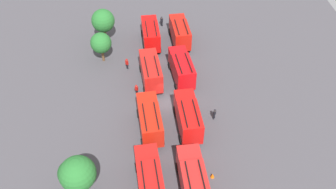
{
  "coord_description": "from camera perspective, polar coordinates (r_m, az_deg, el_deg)",
  "views": [
    {
      "loc": [
        -33.34,
        1.32,
        33.42
      ],
      "look_at": [
        0.0,
        0.0,
        1.4
      ],
      "focal_mm": 37.07,
      "sensor_mm": 36.0,
      "label": 1
    }
  ],
  "objects": [
    {
      "name": "ground_plane",
      "position": [
        47.23,
        -0.0,
        -1.23
      ],
      "size": [
        64.32,
        64.32,
        0.0
      ],
      "primitive_type": "plane",
      "color": "#423F44"
    },
    {
      "name": "fire_truck_0",
      "position": [
        37.16,
        4.11,
        -13.65
      ],
      "size": [
        7.39,
        3.27,
        3.88
      ],
      "rotation": [
        0.0,
        0.0,
        0.09
      ],
      "color": "red",
      "rests_on": "ground"
    },
    {
      "name": "fire_truck_1",
      "position": [
        42.57,
        3.31,
        -3.55
      ],
      "size": [
        7.4,
        3.32,
        3.88
      ],
      "rotation": [
        0.0,
        0.0,
        0.1
      ],
      "color": "red",
      "rests_on": "ground"
    },
    {
      "name": "fire_truck_2",
      "position": [
        49.36,
        2.25,
        4.47
      ],
      "size": [
        7.49,
        3.63,
        3.88
      ],
      "rotation": [
        0.0,
        0.0,
        0.15
      ],
      "color": "red",
      "rests_on": "ground"
    },
    {
      "name": "fire_truck_3",
      "position": [
        56.58,
        1.96,
        10.25
      ],
      "size": [
        7.42,
        3.37,
        3.88
      ],
      "rotation": [
        0.0,
        0.0,
        0.11
      ],
      "color": "red",
      "rests_on": "ground"
    },
    {
      "name": "fire_truck_4",
      "position": [
        37.15,
        -3.03,
        -13.61
      ],
      "size": [
        7.45,
        3.48,
        3.88
      ],
      "rotation": [
        0.0,
        0.0,
        0.13
      ],
      "color": "red",
      "rests_on": "ground"
    },
    {
      "name": "fire_truck_5",
      "position": [
        42.23,
        -3.02,
        -4.04
      ],
      "size": [
        7.45,
        3.49,
        3.88
      ],
      "rotation": [
        0.0,
        0.0,
        0.13
      ],
      "color": "red",
      "rests_on": "ground"
    },
    {
      "name": "fire_truck_6",
      "position": [
        48.86,
        -2.85,
        3.97
      ],
      "size": [
        7.46,
        3.52,
        3.88
      ],
      "rotation": [
        0.0,
        0.0,
        0.13
      ],
      "color": "red",
      "rests_on": "ground"
    },
    {
      "name": "fire_truck_7",
      "position": [
        56.26,
        -2.87,
        9.99
      ],
      "size": [
        7.39,
        3.27,
        3.88
      ],
      "rotation": [
        0.0,
        0.0,
        0.09
      ],
      "color": "red",
      "rests_on": "ground"
    },
    {
      "name": "firefighter_0",
      "position": [
        52.23,
        -6.76,
        5.09
      ],
      "size": [
        0.46,
        0.47,
        1.76
      ],
      "rotation": [
        0.0,
        0.0,
        2.38
      ],
      "color": "black",
      "rests_on": "ground"
    },
    {
      "name": "firefighter_1",
      "position": [
        44.86,
        7.64,
        -3.17
      ],
      "size": [
        0.47,
        0.46,
        1.61
      ],
      "rotation": [
        0.0,
        0.0,
        0.86
      ],
      "color": "black",
      "rests_on": "ground"
    },
    {
      "name": "firefighter_2",
      "position": [
        47.94,
        -5.2,
        0.85
      ],
      "size": [
        0.44,
        0.48,
        1.6
      ],
      "rotation": [
        0.0,
        0.0,
        2.53
      ],
      "color": "black",
      "rests_on": "ground"
    },
    {
      "name": "firefighter_3",
      "position": [
        61.54,
        -1.05,
        12.0
      ],
      "size": [
        0.38,
        0.48,
        1.75
      ],
      "rotation": [
        0.0,
        0.0,
        5.89
      ],
      "color": "black",
      "rests_on": "ground"
    },
    {
      "name": "tree_0",
      "position": [
        36.45,
        -14.62,
        -12.51
      ],
      "size": [
        3.73,
        3.73,
        5.78
      ],
      "color": "brown",
      "rests_on": "ground"
    },
    {
      "name": "tree_1",
      "position": [
        37.75,
        -15.53,
        -12.33
      ],
      "size": [
        2.88,
        2.88,
        4.46
      ],
      "color": "brown",
      "rests_on": "ground"
    },
    {
      "name": "tree_2",
      "position": [
        53.05,
        -10.97,
        8.31
      ],
      "size": [
        3.14,
        3.14,
        4.87
      ],
      "color": "brown",
      "rests_on": "ground"
    },
    {
      "name": "tree_3",
      "position": [
        57.09,
        -10.63,
        11.83
      ],
      "size": [
        3.68,
        3.68,
        5.71
      ],
      "color": "brown",
      "rests_on": "ground"
    },
    {
      "name": "traffic_cone_0",
      "position": [
        39.79,
        7.32,
        -13.06
      ],
      "size": [
        0.45,
        0.45,
        0.64
      ],
      "primitive_type": "cone",
      "color": "#F2600C",
      "rests_on": "ground"
    }
  ]
}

